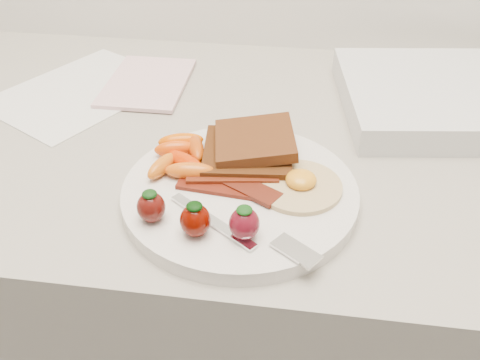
# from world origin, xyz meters

# --- Properties ---
(counter) EXTENTS (2.00, 0.60, 0.90)m
(counter) POSITION_xyz_m (0.00, 1.70, 0.45)
(counter) COLOR gray
(counter) RESTS_ON ground
(plate) EXTENTS (0.27, 0.27, 0.02)m
(plate) POSITION_xyz_m (0.00, 1.55, 0.91)
(plate) COLOR silver
(plate) RESTS_ON counter
(toast_lower) EXTENTS (0.12, 0.12, 0.01)m
(toast_lower) POSITION_xyz_m (0.00, 1.61, 0.93)
(toast_lower) COLOR black
(toast_lower) RESTS_ON plate
(toast_upper) EXTENTS (0.11, 0.11, 0.02)m
(toast_upper) POSITION_xyz_m (0.01, 1.62, 0.94)
(toast_upper) COLOR black
(toast_upper) RESTS_ON toast_lower
(fried_egg) EXTENTS (0.12, 0.12, 0.02)m
(fried_egg) POSITION_xyz_m (0.07, 1.56, 0.92)
(fried_egg) COLOR beige
(fried_egg) RESTS_ON plate
(bacon_strips) EXTENTS (0.12, 0.08, 0.01)m
(bacon_strips) POSITION_xyz_m (-0.01, 1.56, 0.92)
(bacon_strips) COLOR #380806
(bacon_strips) RESTS_ON plate
(baby_carrots) EXTENTS (0.09, 0.10, 0.02)m
(baby_carrots) POSITION_xyz_m (-0.07, 1.59, 0.93)
(baby_carrots) COLOR #E54A07
(baby_carrots) RESTS_ON plate
(strawberries) EXTENTS (0.13, 0.05, 0.04)m
(strawberries) POSITION_xyz_m (-0.03, 1.48, 0.94)
(strawberries) COLOR #4A0D09
(strawberries) RESTS_ON plate
(fork) EXTENTS (0.17, 0.10, 0.00)m
(fork) POSITION_xyz_m (0.02, 1.47, 0.92)
(fork) COLOR silver
(fork) RESTS_ON plate
(paper_sheet) EXTENTS (0.29, 0.32, 0.00)m
(paper_sheet) POSITION_xyz_m (-0.28, 1.78, 0.90)
(paper_sheet) COLOR silver
(paper_sheet) RESTS_ON counter
(notepad) EXTENTS (0.12, 0.18, 0.01)m
(notepad) POSITION_xyz_m (-0.18, 1.82, 0.91)
(notepad) COLOR beige
(notepad) RESTS_ON paper_sheet
(appliance) EXTENTS (0.35, 0.30, 0.04)m
(appliance) POSITION_xyz_m (0.28, 1.81, 0.92)
(appliance) COLOR silver
(appliance) RESTS_ON counter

